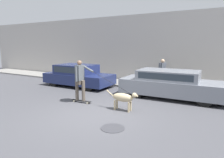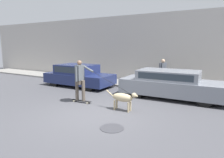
# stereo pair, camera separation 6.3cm
# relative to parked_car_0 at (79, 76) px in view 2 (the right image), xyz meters

# --- Properties ---
(ground_plane) EXTENTS (36.00, 36.00, 0.00)m
(ground_plane) POSITION_rel_parked_car_0_xyz_m (3.64, -3.51, -0.62)
(ground_plane) COLOR #47474C
(back_wall) EXTENTS (32.00, 0.30, 4.27)m
(back_wall) POSITION_rel_parked_car_0_xyz_m (3.64, 3.17, 1.52)
(back_wall) COLOR #B2ADA8
(back_wall) RESTS_ON ground_plane
(sidewalk_curb) EXTENTS (30.00, 2.04, 0.10)m
(sidewalk_curb) POSITION_rel_parked_car_0_xyz_m (3.64, 1.98, -0.57)
(sidewalk_curb) COLOR gray
(sidewalk_curb) RESTS_ON ground_plane
(parked_car_0) EXTENTS (4.03, 1.79, 1.26)m
(parked_car_0) POSITION_rel_parked_car_0_xyz_m (0.00, 0.00, 0.00)
(parked_car_0) COLOR black
(parked_car_0) RESTS_ON ground_plane
(parked_car_1) EXTENTS (4.59, 1.85, 1.26)m
(parked_car_1) POSITION_rel_parked_car_0_xyz_m (5.34, -0.00, 0.01)
(parked_car_1) COLOR black
(parked_car_1) RESTS_ON ground_plane
(dog) EXTENTS (1.28, 0.32, 0.72)m
(dog) POSITION_rel_parked_car_0_xyz_m (4.27, -2.68, -0.14)
(dog) COLOR tan
(dog) RESTS_ON ground_plane
(skateboarder) EXTENTS (2.88, 0.57, 1.76)m
(skateboarder) POSITION_rel_parked_car_0_xyz_m (2.26, -2.63, 0.39)
(skateboarder) COLOR beige
(skateboarder) RESTS_ON ground_plane
(pedestrian_with_bag) EXTENTS (0.35, 0.67, 1.52)m
(pedestrian_with_bag) POSITION_rel_parked_car_0_xyz_m (4.40, 1.82, 0.32)
(pedestrian_with_bag) COLOR #28282D
(pedestrian_with_bag) RESTS_ON sidewalk_curb
(manhole_cover) EXTENTS (0.69, 0.69, 0.01)m
(manhole_cover) POSITION_rel_parked_car_0_xyz_m (4.72, -4.26, -0.61)
(manhole_cover) COLOR #38383D
(manhole_cover) RESTS_ON ground_plane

